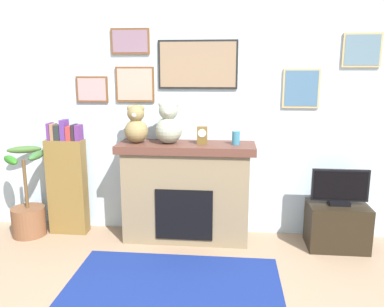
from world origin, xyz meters
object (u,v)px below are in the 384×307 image
Objects in this scene: candle_jar at (236,138)px; teddy_bear_grey at (169,124)px; mantel_clock at (202,135)px; fireplace at (186,191)px; television at (340,188)px; bookshelf at (67,182)px; tv_stand at (337,226)px; potted_plant at (28,209)px; teddy_bear_brown at (136,126)px.

candle_jar is 0.69m from teddy_bear_grey.
fireplace is at bearing 173.46° from mantel_clock.
television is at bearing -1.99° from teddy_bear_grey.
bookshelf is 2.16× the size of tv_stand.
teddy_bear_grey is at bearing 2.74° from potted_plant.
teddy_bear_brown is (-1.02, -0.00, 0.11)m from candle_jar.
teddy_bear_grey is at bearing 179.90° from mantel_clock.
bookshelf is at bearing 177.96° from television.
teddy_bear_brown is 0.34m from teddy_bear_grey.
teddy_bear_grey reaches higher than television.
mantel_clock is 0.68m from teddy_bear_brown.
bookshelf reaches higher than mantel_clock.
potted_plant reaches higher than tv_stand.
fireplace is 1.74m from potted_plant.
bookshelf is 2.28× the size of television.
mantel_clock is (1.47, -0.04, 0.54)m from bookshelf.
potted_plant is 1.63× the size of tv_stand.
mantel_clock is at bearing -0.10° from teddy_bear_grey.
candle_jar is (2.22, 0.07, 0.81)m from potted_plant.
teddy_bear_grey reaches higher than tv_stand.
candle_jar is at bearing 0.19° from mantel_clock.
teddy_bear_grey reaches higher than candle_jar.
teddy_bear_grey is (1.54, 0.07, 0.94)m from potted_plant.
television is 4.02× the size of candle_jar.
tv_stand is 0.40m from television.
teddy_bear_brown reaches higher than candle_jar.
mantel_clock is at bearing -1.65° from bookshelf.
television is (2.85, -0.10, 0.05)m from bookshelf.
candle_jar is 0.35× the size of teddy_bear_brown.
teddy_bear_brown is (1.21, 0.07, 0.92)m from potted_plant.
teddy_bear_grey reaches higher than potted_plant.
tv_stand is (2.85, -0.10, -0.35)m from bookshelf.
fireplace reaches higher than tv_stand.
bookshelf is 3.22× the size of teddy_bear_brown.
teddy_bear_grey is (-1.72, 0.06, 0.60)m from television.
bookshelf is at bearing 177.99° from tv_stand.
candle_jar reaches higher than television.
fireplace is 2.54× the size of television.
bookshelf reaches higher than tv_stand.
television is at bearing -2.04° from bookshelf.
bookshelf is at bearing 178.35° from mantel_clock.
tv_stand is 3.27× the size of mantel_clock.
fireplace is at bearing 5.87° from teddy_bear_grey.
candle_jar is at bearing 1.91° from potted_plant.
tv_stand is at bearing 0.27° from potted_plant.
potted_plant is at bearing -176.94° from fireplace.
fireplace reaches higher than potted_plant.
bookshelf is 1.57m from mantel_clock.
potted_plant is 2.18× the size of teddy_bear_grey.
candle_jar is (-1.03, 0.06, 0.47)m from television.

